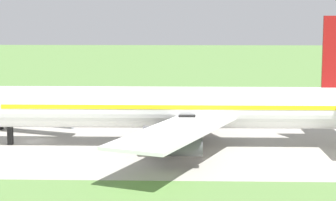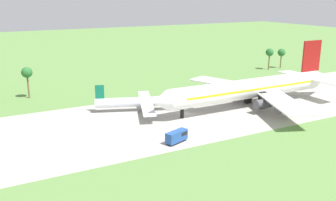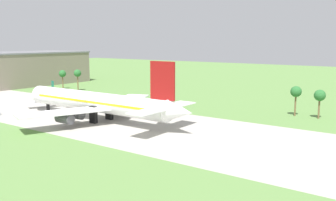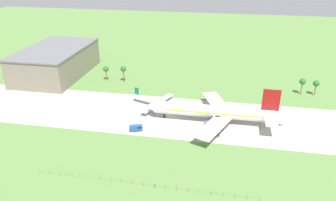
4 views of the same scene
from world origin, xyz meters
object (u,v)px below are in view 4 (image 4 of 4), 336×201
Objects in this scene: regional_aircraft at (158,102)px; terminal_building at (56,61)px; jet_airliner at (216,112)px; no_stopping_sign at (155,186)px; baggage_tug at (136,128)px.

regional_aircraft is 0.48× the size of terminal_building.
no_stopping_sign is (-17.93, -52.58, -4.65)m from jet_airliner.
jet_airliner is 10.96× the size of baggage_tug.
baggage_tug is at bearing 114.91° from no_stopping_sign.
no_stopping_sign is at bearing -65.09° from baggage_tug.
regional_aircraft is (-31.12, 11.37, -2.98)m from jet_airliner.
no_stopping_sign is at bearing -48.25° from terminal_building.
baggage_tug is (-35.36, -15.07, -4.17)m from jet_airliner.
baggage_tug is at bearing -99.10° from regional_aircraft.
terminal_building is (-107.48, 47.74, 3.43)m from jet_airliner.
terminal_building is (-76.35, 36.38, 6.41)m from regional_aircraft.
jet_airliner is 117.65m from terminal_building.
terminal_building is (-89.54, 100.33, 8.08)m from no_stopping_sign.
jet_airliner is at bearing 71.17° from no_stopping_sign.
baggage_tug is (-4.24, -26.44, -1.20)m from regional_aircraft.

